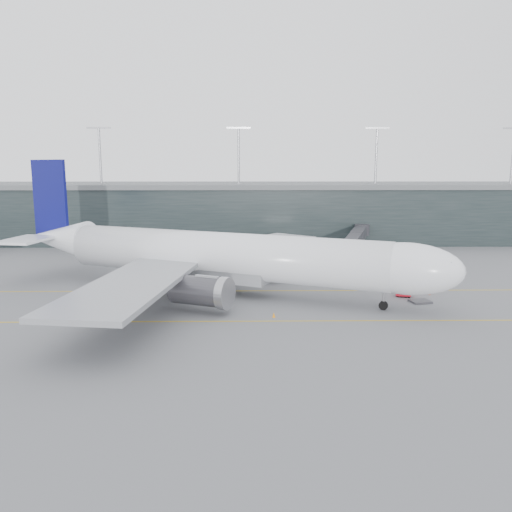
{
  "coord_description": "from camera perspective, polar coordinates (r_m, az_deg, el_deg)",
  "views": [
    {
      "loc": [
        7.65,
        -80.79,
        19.03
      ],
      "look_at": [
        8.7,
        -4.0,
        5.6
      ],
      "focal_mm": 35.0,
      "sensor_mm": 36.0,
      "label": 1
    }
  ],
  "objects": [
    {
      "name": "uld_c",
      "position": [
        92.71,
        -5.22,
        -1.31
      ],
      "size": [
        2.32,
        1.91,
        2.0
      ],
      "rotation": [
        0.0,
        0.0,
        -0.07
      ],
      "color": "#3A3A3F",
      "rests_on": "ground"
    },
    {
      "name": "terminal",
      "position": [
        139.47,
        -3.94,
        5.2
      ],
      "size": [
        240.0,
        36.0,
        29.0
      ],
      "color": "black",
      "rests_on": "ground"
    },
    {
      "name": "gse_cart",
      "position": [
        78.57,
        16.49,
        -3.89
      ],
      "size": [
        2.51,
        1.94,
        1.51
      ],
      "rotation": [
        0.0,
        0.0,
        -0.27
      ],
      "color": "red",
      "rests_on": "ground"
    },
    {
      "name": "cone_nose",
      "position": [
        81.12,
        19.22,
        -3.96
      ],
      "size": [
        0.44,
        0.44,
        0.69
      ],
      "primitive_type": "cone",
      "color": "red",
      "rests_on": "ground"
    },
    {
      "name": "taxiline_a",
      "position": [
        79.48,
        -6.3,
        -3.99
      ],
      "size": [
        160.0,
        0.25,
        0.02
      ],
      "primitive_type": "cube",
      "color": "gold",
      "rests_on": "ground"
    },
    {
      "name": "cone_wing_port",
      "position": [
        93.02,
        -0.17,
        -1.67
      ],
      "size": [
        0.44,
        0.44,
        0.71
      ],
      "primitive_type": "cone",
      "color": "#EA450D",
      "rests_on": "ground"
    },
    {
      "name": "main_aircraft",
      "position": [
        77.23,
        -4.38,
        0.02
      ],
      "size": [
        70.25,
        64.74,
        20.65
      ],
      "rotation": [
        0.0,
        0.0,
        -0.41
      ],
      "color": "white",
      "rests_on": "ground"
    },
    {
      "name": "ground",
      "position": [
        83.35,
        -6.04,
        -3.34
      ],
      "size": [
        320.0,
        320.0,
        0.0
      ],
      "primitive_type": "plane",
      "color": "slate",
      "rests_on": "ground"
    },
    {
      "name": "taxiline_b",
      "position": [
        64.15,
        -7.66,
        -7.42
      ],
      "size": [
        160.0,
        0.25,
        0.02
      ],
      "primitive_type": "cube",
      "color": "gold",
      "rests_on": "ground"
    },
    {
      "name": "baggage_dolly",
      "position": [
        76.15,
        18.24,
        -4.94
      ],
      "size": [
        3.17,
        2.73,
        0.28
      ],
      "primitive_type": "cube",
      "rotation": [
        0.0,
        0.0,
        0.2
      ],
      "color": "#39383E",
      "rests_on": "ground"
    },
    {
      "name": "cone_wing_stbd",
      "position": [
        65.24,
        2.05,
        -6.74
      ],
      "size": [
        0.42,
        0.42,
        0.67
      ],
      "primitive_type": "cone",
      "color": "orange",
      "rests_on": "ground"
    },
    {
      "name": "cone_tail",
      "position": [
        74.98,
        -14.28,
        -4.84
      ],
      "size": [
        0.42,
        0.42,
        0.67
      ],
      "primitive_type": "cone",
      "color": "#F65D0D",
      "rests_on": "ground"
    },
    {
      "name": "uld_b",
      "position": [
        94.92,
        -6.86,
        -1.14
      ],
      "size": [
        2.26,
        1.95,
        1.8
      ],
      "rotation": [
        0.0,
        0.0,
        -0.2
      ],
      "color": "#3A3A3F",
      "rests_on": "ground"
    },
    {
      "name": "uld_a",
      "position": [
        94.19,
        -9.28,
        -1.32
      ],
      "size": [
        2.22,
        1.97,
        1.7
      ],
      "rotation": [
        0.0,
        0.0,
        0.29
      ],
      "color": "#3A3A3F",
      "rests_on": "ground"
    },
    {
      "name": "taxiline_lead_main",
      "position": [
        102.6,
        -2.25,
        -0.77
      ],
      "size": [
        0.25,
        60.0,
        0.02
      ],
      "primitive_type": "cube",
      "color": "gold",
      "rests_on": "ground"
    },
    {
      "name": "jet_bridge",
      "position": [
        105.42,
        10.14,
        1.77
      ],
      "size": [
        14.16,
        43.32,
        5.85
      ],
      "rotation": [
        0.0,
        0.0,
        -0.3
      ],
      "color": "#2B2B30",
      "rests_on": "ground"
    }
  ]
}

